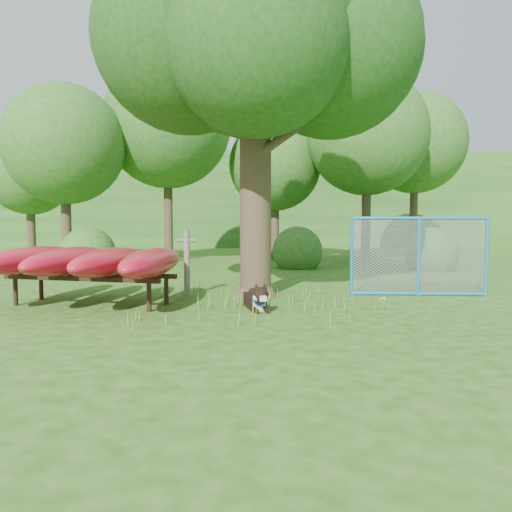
{
  "coord_description": "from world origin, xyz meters",
  "views": [
    {
      "loc": [
        -0.2,
        -8.79,
        1.72
      ],
      "look_at": [
        0.2,
        1.2,
        1.0
      ],
      "focal_mm": 35.0,
      "sensor_mm": 36.0,
      "label": 1
    }
  ],
  "objects_px": {
    "oak_tree": "(254,31)",
    "fence_section": "(419,256)",
    "kayak_rack": "(90,261)",
    "husky_dog": "(257,299)"
  },
  "relations": [
    {
      "from": "kayak_rack",
      "to": "fence_section",
      "type": "bearing_deg",
      "value": 23.72
    },
    {
      "from": "husky_dog",
      "to": "fence_section",
      "type": "height_order",
      "value": "fence_section"
    },
    {
      "from": "husky_dog",
      "to": "oak_tree",
      "type": "bearing_deg",
      "value": 79.23
    },
    {
      "from": "oak_tree",
      "to": "kayak_rack",
      "type": "relative_size",
      "value": 2.11
    },
    {
      "from": "kayak_rack",
      "to": "husky_dog",
      "type": "relative_size",
      "value": 3.3
    },
    {
      "from": "oak_tree",
      "to": "fence_section",
      "type": "height_order",
      "value": "oak_tree"
    },
    {
      "from": "husky_dog",
      "to": "fence_section",
      "type": "xyz_separation_m",
      "value": [
        3.74,
        1.59,
        0.71
      ]
    },
    {
      "from": "kayak_rack",
      "to": "husky_dog",
      "type": "height_order",
      "value": "kayak_rack"
    },
    {
      "from": "husky_dog",
      "to": "kayak_rack",
      "type": "bearing_deg",
      "value": 158.88
    },
    {
      "from": "oak_tree",
      "to": "fence_section",
      "type": "distance_m",
      "value": 6.24
    }
  ]
}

